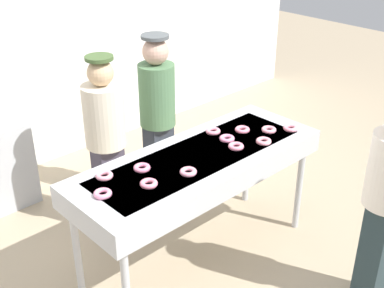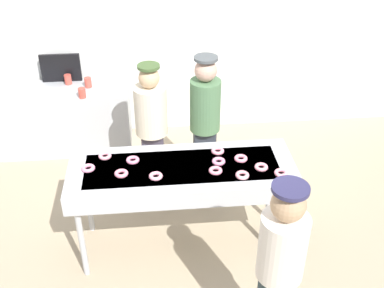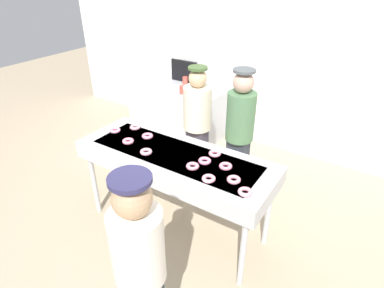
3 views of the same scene
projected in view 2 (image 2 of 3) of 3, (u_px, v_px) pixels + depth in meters
name	position (u px, v px, depth m)	size (l,w,h in m)	color
ground_plane	(183.00, 244.00, 4.92)	(16.00, 16.00, 0.00)	tan
back_wall	(167.00, 15.00, 6.07)	(8.00, 0.12, 3.26)	white
fryer_conveyor	(182.00, 175.00, 4.44)	(2.10, 0.78, 0.98)	#B7BABF
strawberry_donut_0	(219.00, 161.00, 4.42)	(0.12, 0.12, 0.04)	pink
strawberry_donut_1	(241.00, 159.00, 4.46)	(0.12, 0.12, 0.04)	pink
strawberry_donut_2	(281.00, 173.00, 4.27)	(0.12, 0.12, 0.04)	pink
strawberry_donut_3	(121.00, 173.00, 4.26)	(0.12, 0.12, 0.04)	pink
strawberry_donut_4	(105.00, 156.00, 4.50)	(0.12, 0.12, 0.04)	pink
strawberry_donut_5	(218.00, 151.00, 4.57)	(0.12, 0.12, 0.04)	pink
strawberry_donut_6	(88.00, 168.00, 4.33)	(0.12, 0.12, 0.04)	pink
strawberry_donut_7	(133.00, 160.00, 4.44)	(0.12, 0.12, 0.04)	pink
strawberry_donut_8	(156.00, 176.00, 4.23)	(0.12, 0.12, 0.04)	pink
strawberry_donut_9	(216.00, 171.00, 4.30)	(0.12, 0.12, 0.04)	pink
strawberry_donut_10	(261.00, 167.00, 4.35)	(0.12, 0.12, 0.04)	pink
strawberry_donut_11	(242.00, 175.00, 4.24)	(0.12, 0.12, 0.04)	pink
worker_baker	(205.00, 120.00, 5.15)	(0.33, 0.33, 1.69)	#282E38
worker_assistant	(152.00, 125.00, 5.11)	(0.35, 0.35, 1.63)	#3C3645
customer_waiting	(280.00, 265.00, 3.41)	(0.34, 0.34, 1.66)	#213136
prep_counter	(65.00, 119.00, 6.24)	(1.70, 0.62, 0.85)	#B7BABF
paper_cup_0	(68.00, 79.00, 6.12)	(0.09, 0.09, 0.13)	#CC4C3F
paper_cup_1	(82.00, 93.00, 5.79)	(0.09, 0.09, 0.13)	#CC4C3F
paper_cup_2	(88.00, 82.00, 6.04)	(0.09, 0.09, 0.13)	#CC4C3F
menu_display	(61.00, 68.00, 6.13)	(0.51, 0.04, 0.37)	black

